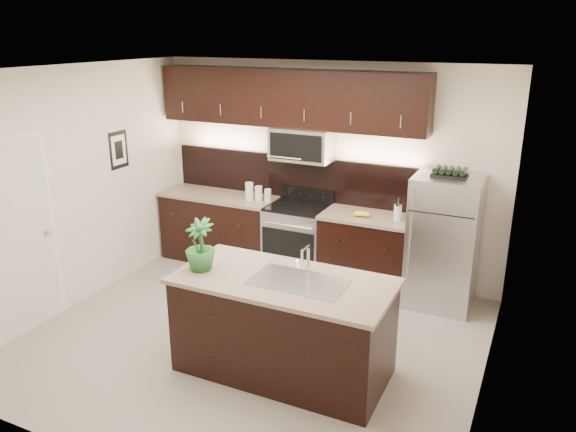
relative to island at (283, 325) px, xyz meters
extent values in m
plane|color=gray|center=(-0.54, 0.37, -0.47)|extent=(4.50, 4.50, 0.00)
cube|color=beige|center=(-0.54, 2.37, 0.88)|extent=(4.50, 0.02, 2.70)
cube|color=beige|center=(-0.54, -1.63, 0.88)|extent=(4.50, 0.02, 2.70)
cube|color=beige|center=(-2.79, 0.37, 0.88)|extent=(0.02, 4.00, 2.70)
cube|color=beige|center=(1.71, 0.37, 0.88)|extent=(0.02, 4.00, 2.70)
cube|color=white|center=(-0.54, 0.37, 2.23)|extent=(4.50, 4.00, 0.02)
cube|color=silver|center=(-2.77, -0.43, 0.54)|extent=(0.04, 0.80, 2.02)
sphere|color=silver|center=(-2.74, -0.11, 0.53)|extent=(0.06, 0.06, 0.06)
cube|color=black|center=(-2.77, 1.12, 1.18)|extent=(0.01, 0.32, 0.46)
cube|color=white|center=(-2.77, 1.12, 1.18)|extent=(0.00, 0.24, 0.36)
cube|color=black|center=(-1.95, 2.06, -0.02)|extent=(1.57, 0.62, 0.90)
cube|color=black|center=(0.17, 2.06, -0.02)|extent=(1.16, 0.62, 0.90)
cube|color=#B2B2B7|center=(-0.79, 2.06, -0.02)|extent=(0.76, 0.62, 0.90)
cube|color=black|center=(-0.79, 2.06, 0.44)|extent=(0.76, 0.60, 0.03)
cube|color=tan|center=(-1.95, 2.06, 0.45)|extent=(1.59, 0.65, 0.04)
cube|color=tan|center=(0.17, 2.06, 0.45)|extent=(1.18, 0.65, 0.04)
cube|color=black|center=(-0.99, 2.36, 0.75)|extent=(3.49, 0.02, 0.56)
cube|color=#B2B2B7|center=(-0.79, 2.17, 1.23)|extent=(0.76, 0.40, 0.40)
cube|color=black|center=(-0.99, 2.21, 1.78)|extent=(3.49, 0.33, 0.70)
cube|color=black|center=(0.00, 0.00, -0.02)|extent=(1.90, 0.90, 0.90)
cube|color=tan|center=(0.00, 0.00, 0.45)|extent=(1.96, 0.96, 0.04)
cube|color=silver|center=(0.15, 0.00, 0.47)|extent=(0.84, 0.50, 0.01)
cylinder|color=silver|center=(0.15, 0.21, 0.59)|extent=(0.03, 0.03, 0.24)
cylinder|color=silver|center=(0.15, 0.14, 0.74)|extent=(0.02, 0.14, 0.02)
cylinder|color=silver|center=(0.15, 0.07, 0.69)|extent=(0.02, 0.02, 0.10)
cube|color=#B2B2B7|center=(1.04, 2.00, 0.29)|extent=(0.74, 0.67, 1.53)
cube|color=black|center=(1.04, 2.00, 1.07)|extent=(0.38, 0.23, 0.03)
cylinder|color=black|center=(0.90, 2.00, 1.12)|extent=(0.06, 0.22, 0.06)
cylinder|color=black|center=(0.97, 2.00, 1.12)|extent=(0.06, 0.22, 0.06)
cylinder|color=black|center=(1.04, 2.00, 1.12)|extent=(0.06, 0.22, 0.06)
cylinder|color=black|center=(1.12, 2.00, 1.12)|extent=(0.06, 0.22, 0.06)
cylinder|color=black|center=(1.19, 2.00, 1.12)|extent=(0.06, 0.22, 0.06)
imported|color=#26602A|center=(-0.78, -0.14, 0.71)|extent=(0.28, 0.28, 0.48)
cylinder|color=silver|center=(-1.46, 2.01, 0.58)|extent=(0.11, 0.11, 0.23)
cylinder|color=silver|center=(-1.34, 2.03, 0.56)|extent=(0.10, 0.10, 0.19)
cylinder|color=silver|center=(-1.21, 2.05, 0.55)|extent=(0.09, 0.09, 0.16)
cylinder|color=silver|center=(0.50, 2.01, 0.56)|extent=(0.09, 0.09, 0.18)
cylinder|color=silver|center=(0.50, 2.01, 0.66)|extent=(0.10, 0.10, 0.02)
cylinder|color=silver|center=(0.50, 2.01, 0.71)|extent=(0.01, 0.01, 0.07)
ellipsoid|color=yellow|center=(0.02, 1.98, 0.50)|extent=(0.23, 0.19, 0.06)
camera|label=1|loc=(1.99, -4.10, 2.57)|focal=35.00mm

